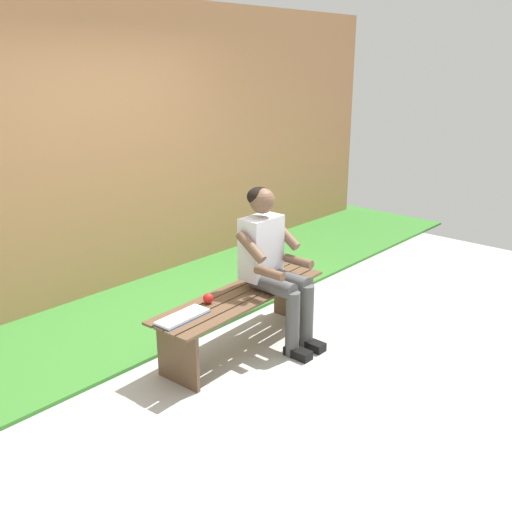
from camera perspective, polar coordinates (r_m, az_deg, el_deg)
name	(u,v)px	position (r m, az deg, el deg)	size (l,w,h in m)	color
ground_plane	(246,470)	(3.49, -1.01, -20.51)	(10.00, 7.00, 0.04)	#B2B2AD
grass_strip	(127,296)	(5.74, -12.71, -3.88)	(9.00, 2.32, 0.03)	#387A2D
brick_wall	(43,158)	(5.42, -20.39, 9.14)	(9.50, 0.24, 2.76)	#B27A51
bench_near	(242,307)	(4.53, -1.42, -5.12)	(1.66, 0.52, 0.46)	brown
person_seated	(273,260)	(4.52, 1.68, -0.43)	(0.50, 0.69, 1.26)	silver
apple	(208,298)	(4.32, -4.77, -4.21)	(0.08, 0.08, 0.08)	red
book_open	(183,317)	(4.11, -7.31, -6.04)	(0.42, 0.18, 0.02)	white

